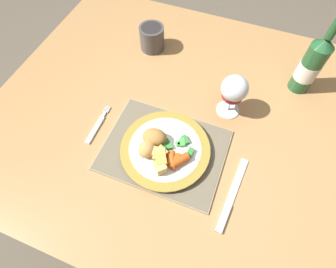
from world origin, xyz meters
TOP-DOWN VIEW (x-y plane):
  - ground_plane at (0.00, 0.00)m, footprint 6.00×6.00m
  - dining_table at (0.00, 0.00)m, footprint 1.18×0.95m
  - placemat at (-0.02, -0.14)m, footprint 0.33×0.25m
  - dinner_plate at (-0.02, -0.15)m, footprint 0.24×0.24m
  - breaded_croquettes at (-0.05, -0.15)m, footprint 0.07×0.10m
  - green_beans_pile at (0.01, -0.13)m, footprint 0.09×0.07m
  - glazed_carrots at (0.02, -0.17)m, footprint 0.06×0.05m
  - fork at (-0.23, -0.14)m, footprint 0.02×0.13m
  - table_knife at (0.18, -0.21)m, footprint 0.04×0.21m
  - wine_glass at (0.10, 0.05)m, footprint 0.07×0.07m
  - bottle at (0.29, 0.22)m, footprint 0.06×0.06m
  - roast_potatoes at (-0.02, -0.19)m, footprint 0.05×0.07m
  - drinking_cup at (-0.21, 0.22)m, footprint 0.08×0.08m

SIDE VIEW (x-z plane):
  - ground_plane at x=0.00m, z-range 0.00..0.00m
  - dining_table at x=0.00m, z-range 0.28..1.02m
  - fork at x=-0.23m, z-range 0.74..0.75m
  - table_knife at x=0.18m, z-range 0.74..0.75m
  - placemat at x=-0.02m, z-range 0.74..0.75m
  - dinner_plate at x=-0.02m, z-range 0.75..0.77m
  - green_beans_pile at x=0.01m, z-range 0.77..0.78m
  - glazed_carrots at x=0.02m, z-range 0.77..0.79m
  - roast_potatoes at x=-0.02m, z-range 0.77..0.80m
  - drinking_cup at x=-0.21m, z-range 0.74..0.82m
  - breaded_croquettes at x=-0.05m, z-range 0.77..0.81m
  - wine_glass at x=0.10m, z-range 0.76..0.90m
  - bottle at x=0.29m, z-range 0.70..0.96m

